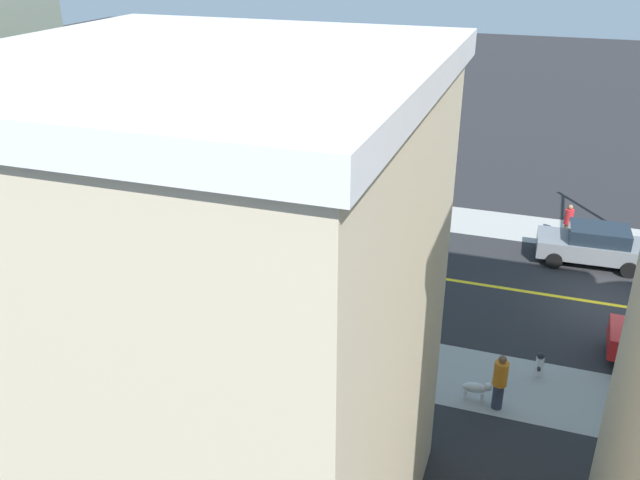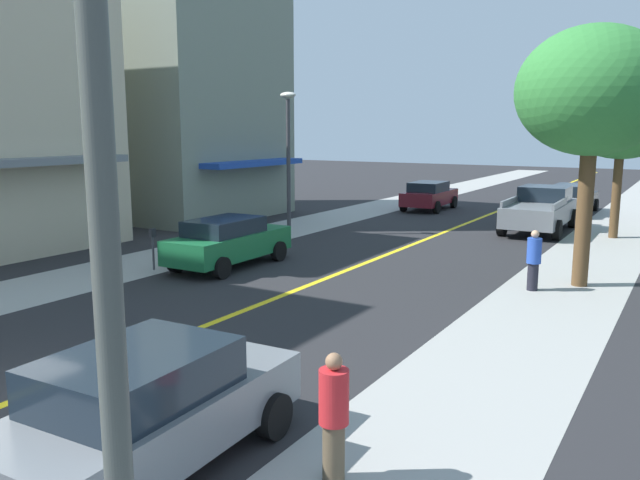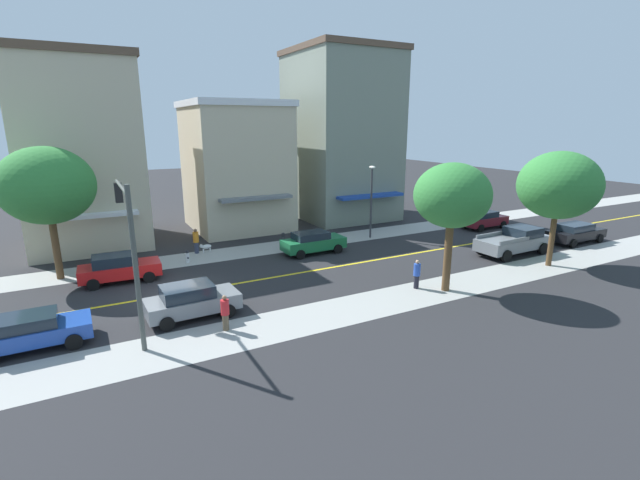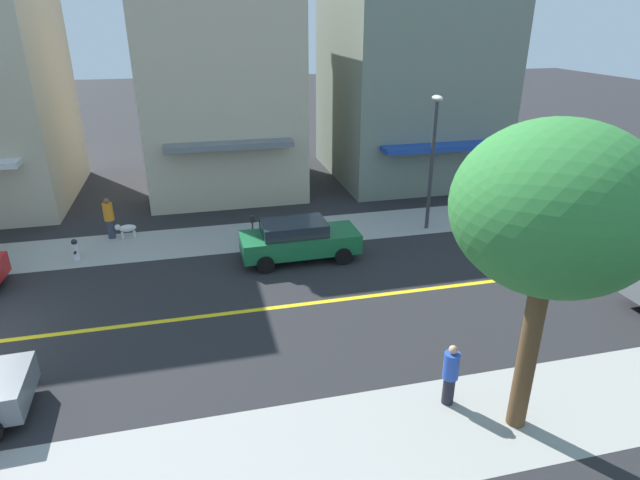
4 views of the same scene
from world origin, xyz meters
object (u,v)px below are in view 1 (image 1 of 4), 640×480
fire_hydrant (539,364)px  green_sedan_left_curb (306,282)px  parking_meter (332,311)px  pedestrian_orange_shirt (500,381)px  street_lamp (124,208)px  pedestrian_blue_shirt (333,193)px  pedestrian_red_shirt (568,221)px  grey_pickup_truck (123,182)px  small_dog (477,388)px  street_tree_left_near (149,86)px  black_sedan_right_curb (16,169)px  grey_sedan_right_curb (593,244)px  street_tree_left_far (316,98)px

fire_hydrant → green_sedan_left_curb: green_sedan_left_curb is taller
parking_meter → pedestrian_orange_shirt: size_ratio=0.73×
street_lamp → pedestrian_blue_shirt: bearing=-21.7°
pedestrian_red_shirt → grey_pickup_truck: bearing=177.0°
street_lamp → small_dog: bearing=-98.6°
street_tree_left_near → black_sedan_right_curb: (-2.76, 6.91, -4.32)m
grey_sedan_right_curb → pedestrian_blue_shirt: bearing=-11.8°
parking_meter → black_sedan_right_curb: black_sedan_right_curb is taller
small_dog → street_tree_left_far: bearing=119.6°
black_sedan_right_curb → grey_pickup_truck: 6.69m
street_lamp → grey_sedan_right_curb: 18.19m
fire_hydrant → street_lamp: 14.54m
parking_meter → pedestrian_blue_shirt: size_ratio=0.79×
street_tree_left_far → grey_pickup_truck: bearing=108.4°
street_tree_left_near → street_tree_left_far: bearing=-88.8°
black_sedan_right_curb → grey_sedan_right_curb: grey_sedan_right_curb is taller
fire_hydrant → pedestrian_blue_shirt: pedestrian_blue_shirt is taller
street_tree_left_near → street_tree_left_far: street_tree_left_near is taller
street_lamp → grey_pickup_truck: bearing=35.9°
black_sedan_right_curb → small_dog: bearing=158.4°
street_tree_left_far → parking_meter: 12.98m
pedestrian_orange_shirt → small_dog: 0.79m
street_tree_left_far → pedestrian_orange_shirt: street_tree_left_far is taller
pedestrian_red_shirt → small_dog: size_ratio=1.90×
street_tree_left_near → black_sedan_right_curb: bearing=111.8°
grey_sedan_right_curb → black_sedan_right_curb: bearing=-2.1°
green_sedan_left_curb → grey_pickup_truck: 13.88m
fire_hydrant → parking_meter: (0.25, 6.65, 0.43)m
pedestrian_blue_shirt → grey_sedan_right_curb: bearing=-2.3°
green_sedan_left_curb → pedestrian_red_shirt: size_ratio=2.74×
street_tree_left_far → black_sedan_right_curb: (-2.94, 15.81, -4.36)m
black_sedan_right_curb → grey_pickup_truck: grey_pickup_truck is taller
street_lamp → black_sedan_right_curb: (8.56, 12.82, -2.77)m
street_lamp → grey_sedan_right_curb: street_lamp is taller
street_tree_left_far → pedestrian_orange_shirt: bearing=-143.1°
street_tree_left_far → pedestrian_orange_shirt: size_ratio=3.93×
street_tree_left_near → green_sedan_left_curb: size_ratio=1.62×
parking_meter → black_sedan_right_curb: (8.43, 20.37, -0.07)m
street_lamp → street_tree_left_far: bearing=-14.5°
pedestrian_orange_shirt → small_dog: size_ratio=2.05×
grey_sedan_right_curb → grey_pickup_truck: 21.98m
street_tree_left_near → small_dog: (-13.22, -18.46, -4.68)m
street_tree_left_near → small_dog: street_tree_left_near is taller
fire_hydrant → street_tree_left_near: bearing=60.4°
grey_pickup_truck → small_dog: bearing=149.9°
parking_meter → small_dog: size_ratio=1.50×
street_lamp → street_tree_left_near: bearing=27.6°
fire_hydrant → street_tree_left_far: bearing=44.0°
street_tree_left_near → fire_hydrant: bearing=-119.6°
grey_sedan_right_curb → pedestrian_blue_shirt: size_ratio=2.65×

